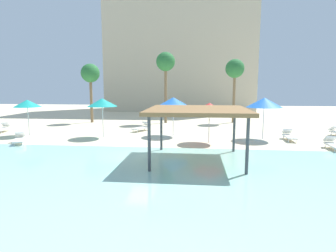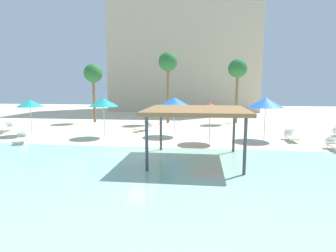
% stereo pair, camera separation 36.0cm
% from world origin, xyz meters
% --- Properties ---
extents(ground_plane, '(80.00, 80.00, 0.00)m').
position_xyz_m(ground_plane, '(0.00, 0.00, 0.00)').
color(ground_plane, beige).
extents(lagoon_water, '(44.00, 13.50, 0.04)m').
position_xyz_m(lagoon_water, '(0.00, -5.25, 0.02)').
color(lagoon_water, '#99D1C6').
rests_on(lagoon_water, ground).
extents(shade_pavilion, '(4.86, 4.86, 2.65)m').
position_xyz_m(shade_pavilion, '(2.57, -1.16, 2.51)').
color(shade_pavilion, '#42474C').
rests_on(shade_pavilion, ground).
extents(beach_umbrella_blue_0, '(2.34, 2.34, 2.91)m').
position_xyz_m(beach_umbrella_blue_0, '(0.76, 5.94, 2.59)').
color(beach_umbrella_blue_0, silver).
rests_on(beach_umbrella_blue_0, ground).
extents(beach_umbrella_blue_1, '(2.47, 2.47, 2.95)m').
position_xyz_m(beach_umbrella_blue_1, '(7.21, 5.10, 2.61)').
color(beach_umbrella_blue_1, silver).
rests_on(beach_umbrella_blue_1, ground).
extents(beach_umbrella_teal_2, '(1.98, 1.98, 2.73)m').
position_xyz_m(beach_umbrella_teal_2, '(-10.20, 4.87, 2.45)').
color(beach_umbrella_teal_2, silver).
rests_on(beach_umbrella_teal_2, ground).
extents(beach_umbrella_red_3, '(2.16, 2.16, 2.66)m').
position_xyz_m(beach_umbrella_red_3, '(3.35, 3.51, 2.36)').
color(beach_umbrella_red_3, silver).
rests_on(beach_umbrella_red_3, ground).
extents(beach_umbrella_teal_4, '(2.15, 2.15, 2.87)m').
position_xyz_m(beach_umbrella_teal_4, '(-4.32, 4.75, 2.57)').
color(beach_umbrella_teal_4, silver).
rests_on(beach_umbrella_teal_4, ground).
extents(lounge_chair_0, '(0.71, 1.93, 0.74)m').
position_xyz_m(lounge_chair_0, '(8.98, 4.99, 0.33)').
color(lounge_chair_0, white).
rests_on(lounge_chair_0, ground).
extents(lounge_chair_1, '(1.00, 1.98, 0.74)m').
position_xyz_m(lounge_chair_1, '(-13.34, 6.21, 0.33)').
color(lounge_chair_1, white).
rests_on(lounge_chair_1, ground).
extents(lounge_chair_2, '(0.72, 1.93, 0.74)m').
position_xyz_m(lounge_chair_2, '(10.65, 2.24, 0.33)').
color(lounge_chair_2, white).
rests_on(lounge_chair_2, ground).
extents(lounge_chair_3, '(1.45, 1.95, 0.74)m').
position_xyz_m(lounge_chair_3, '(-2.01, 7.91, 0.33)').
color(lounge_chair_3, white).
rests_on(lounge_chair_3, ground).
extents(lounge_chair_5, '(1.41, 1.96, 0.74)m').
position_xyz_m(lounge_chair_5, '(-9.03, 1.92, 0.33)').
color(lounge_chair_5, white).
rests_on(lounge_chair_5, ground).
extents(palm_tree_0, '(1.90, 1.90, 6.46)m').
position_xyz_m(palm_tree_0, '(6.33, 14.28, 5.35)').
color(palm_tree_0, brown).
rests_on(palm_tree_0, ground).
extents(palm_tree_1, '(1.90, 1.90, 7.13)m').
position_xyz_m(palm_tree_1, '(-0.63, 13.33, 5.98)').
color(palm_tree_1, brown).
rests_on(palm_tree_1, ground).
extents(palm_tree_2, '(1.90, 1.90, 6.02)m').
position_xyz_m(palm_tree_2, '(-8.34, 12.96, 4.93)').
color(palm_tree_2, brown).
rests_on(palm_tree_2, ground).
extents(hotel_block_0, '(22.14, 8.55, 21.81)m').
position_xyz_m(hotel_block_0, '(-0.10, 29.53, 10.90)').
color(hotel_block_0, beige).
rests_on(hotel_block_0, ground).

